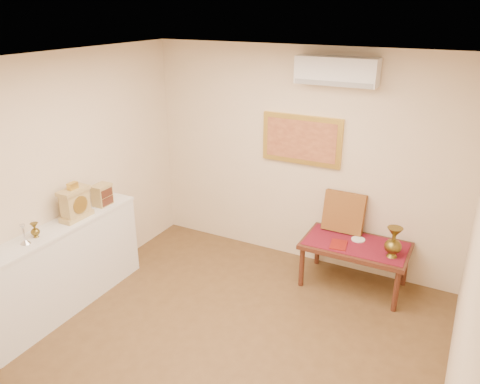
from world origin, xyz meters
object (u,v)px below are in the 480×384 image
Objects in this scene: mantel_clock at (75,203)px; display_ledge at (63,268)px; wooden_chest at (102,195)px; low_table at (355,249)px; brass_urn_tall at (394,239)px.

display_ledge is at bearing -96.96° from mantel_clock.
low_table is at bearing 24.59° from wooden_chest.
mantel_clock reaches higher than brass_urn_tall.
mantel_clock is at bearing 83.04° from display_ledge.
mantel_clock is (-3.07, -1.51, 0.39)m from brass_urn_tall.
mantel_clock is at bearing -88.82° from wooden_chest.
brass_urn_tall is 0.35× the size of low_table.
wooden_chest is 0.20× the size of low_table.
mantel_clock is 0.34× the size of low_table.
mantel_clock reaches higher than wooden_chest.
wooden_chest is at bearing 88.01° from display_ledge.
mantel_clock reaches higher than display_ledge.
wooden_chest is at bearing -160.28° from brass_urn_tall.
brass_urn_tall is 3.28m from wooden_chest.
low_table is at bearing 31.53° from mantel_clock.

